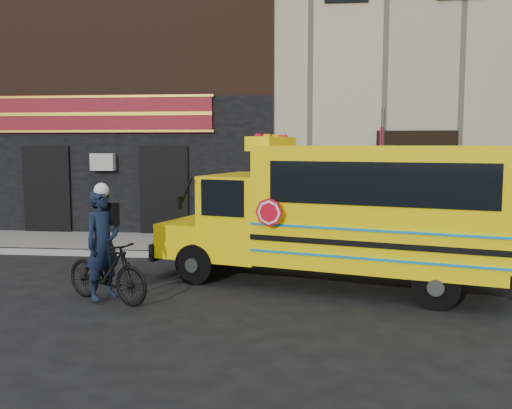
{
  "coord_description": "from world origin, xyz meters",
  "views": [
    {
      "loc": [
        1.33,
        -10.86,
        2.78
      ],
      "look_at": [
        -0.09,
        1.85,
        1.42
      ],
      "focal_mm": 40.0,
      "sensor_mm": 36.0,
      "label": 1
    }
  ],
  "objects_px": {
    "sign_pole": "(382,177)",
    "bicycle": "(107,271)",
    "cyclist": "(103,247)",
    "school_bus": "(348,210)"
  },
  "relations": [
    {
      "from": "bicycle",
      "to": "cyclist",
      "type": "height_order",
      "value": "cyclist"
    },
    {
      "from": "bicycle",
      "to": "sign_pole",
      "type": "bearing_deg",
      "value": -24.57
    },
    {
      "from": "sign_pole",
      "to": "bicycle",
      "type": "bearing_deg",
      "value": -139.33
    },
    {
      "from": "sign_pole",
      "to": "cyclist",
      "type": "xyz_separation_m",
      "value": [
        -5.26,
        -4.39,
        -1.01
      ]
    },
    {
      "from": "school_bus",
      "to": "bicycle",
      "type": "height_order",
      "value": "school_bus"
    },
    {
      "from": "sign_pole",
      "to": "bicycle",
      "type": "xyz_separation_m",
      "value": [
        -5.18,
        -4.45,
        -1.42
      ]
    },
    {
      "from": "school_bus",
      "to": "bicycle",
      "type": "relative_size",
      "value": 3.88
    },
    {
      "from": "school_bus",
      "to": "sign_pole",
      "type": "height_order",
      "value": "sign_pole"
    },
    {
      "from": "school_bus",
      "to": "sign_pole",
      "type": "xyz_separation_m",
      "value": [
        0.93,
        2.85,
        0.47
      ]
    },
    {
      "from": "bicycle",
      "to": "cyclist",
      "type": "xyz_separation_m",
      "value": [
        -0.08,
        0.06,
        0.41
      ]
    }
  ]
}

